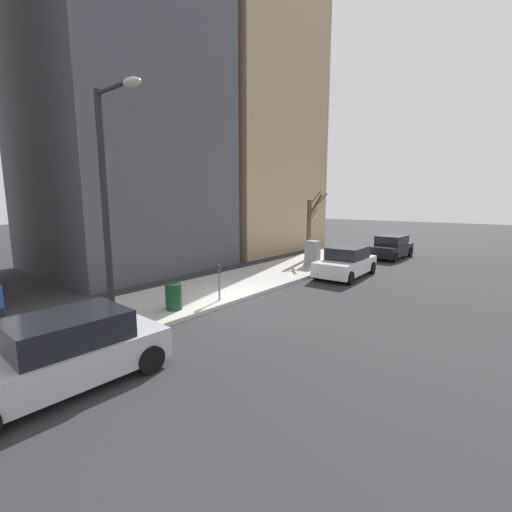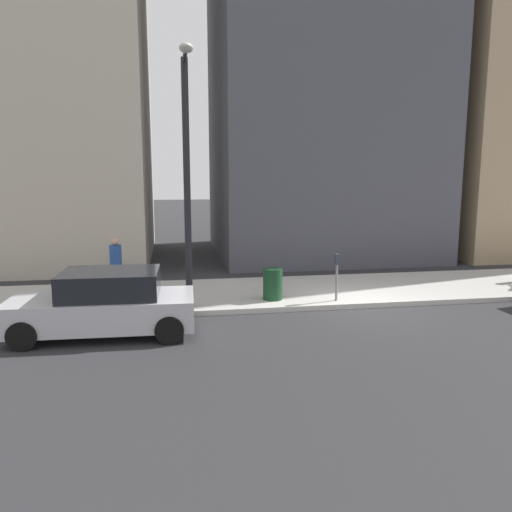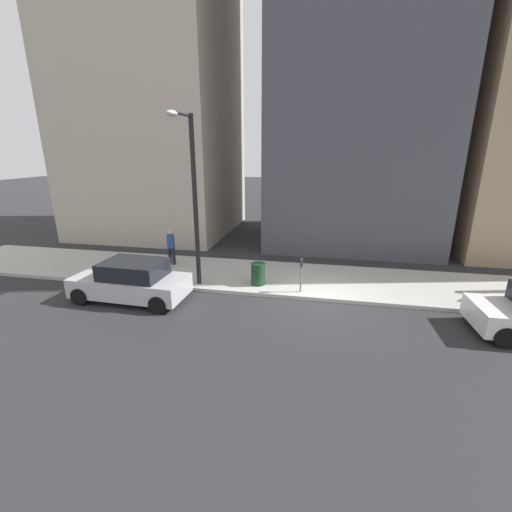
{
  "view_description": "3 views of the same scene",
  "coord_description": "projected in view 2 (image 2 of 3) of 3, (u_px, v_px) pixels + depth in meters",
  "views": [
    {
      "loc": [
        -8.42,
        9.58,
        3.83
      ],
      "look_at": [
        0.53,
        -1.54,
        1.54
      ],
      "focal_mm": 24.0,
      "sensor_mm": 36.0,
      "label": 1
    },
    {
      "loc": [
        -12.83,
        5.31,
        3.75
      ],
      "look_at": [
        1.14,
        2.96,
        1.39
      ],
      "focal_mm": 35.0,
      "sensor_mm": 36.0,
      "label": 2
    },
    {
      "loc": [
        -11.87,
        0.06,
        5.4
      ],
      "look_at": [
        0.38,
        2.49,
        1.52
      ],
      "focal_mm": 24.0,
      "sensor_mm": 36.0,
      "label": 3
    }
  ],
  "objects": [
    {
      "name": "streetlamp",
      "position": [
        187.0,
        163.0,
        12.78
      ],
      "size": [
        1.97,
        0.32,
        6.5
      ],
      "color": "black",
      "rests_on": "sidewalk"
    },
    {
      "name": "trash_bin",
      "position": [
        273.0,
        284.0,
        14.34
      ],
      "size": [
        0.56,
        0.56,
        0.9
      ],
      "primitive_type": "cylinder",
      "color": "#14381E",
      "rests_on": "sidewalk"
    },
    {
      "name": "sidewalk",
      "position": [
        343.0,
        290.0,
        15.9
      ],
      "size": [
        4.0,
        36.0,
        0.15
      ],
      "primitive_type": "cube",
      "color": "#B2AFA8",
      "rests_on": "ground"
    },
    {
      "name": "parked_car_silver",
      "position": [
        105.0,
        304.0,
        11.61
      ],
      "size": [
        2.04,
        4.25,
        1.52
      ],
      "rotation": [
        0.0,
        0.0,
        -0.03
      ],
      "color": "#B7B7BC",
      "rests_on": "ground"
    },
    {
      "name": "parking_meter",
      "position": [
        337.0,
        272.0,
        14.12
      ],
      "size": [
        0.14,
        0.1,
        1.35
      ],
      "color": "slate",
      "rests_on": "sidewalk"
    },
    {
      "name": "ground_plane",
      "position": [
        367.0,
        309.0,
        13.97
      ],
      "size": [
        120.0,
        120.0,
        0.0
      ],
      "primitive_type": "plane",
      "color": "#2B2B2D"
    },
    {
      "name": "pedestrian_near_meter",
      "position": [
        116.0,
        261.0,
        15.22
      ],
      "size": [
        0.36,
        0.39,
        1.66
      ],
      "rotation": [
        0.0,
        0.0,
        1.31
      ],
      "color": "#1E1E2D",
      "rests_on": "sidewalk"
    }
  ]
}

